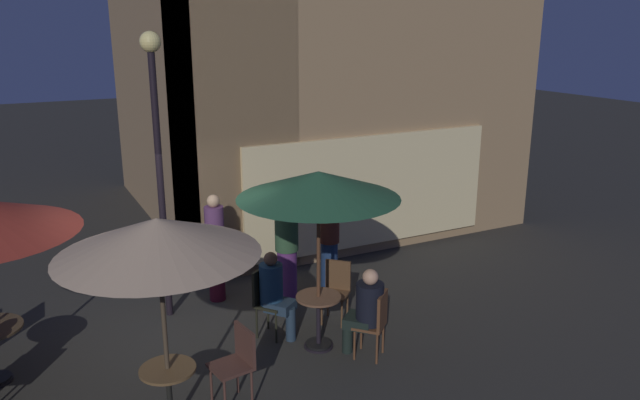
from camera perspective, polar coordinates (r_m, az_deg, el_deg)
name	(u,v)px	position (r m, az deg, el deg)	size (l,w,h in m)	color
ground_plane	(163,336)	(9.33, -14.11, -11.98)	(60.00, 60.00, 0.00)	#2F2D28
cafe_building	(270,31)	(12.96, -4.60, 15.10)	(7.27, 7.53, 8.24)	#9A7A53
street_lamp_near_corner	(157,135)	(9.10, -14.68, 5.74)	(0.29, 0.29, 4.18)	black
cafe_table_0	(319,313)	(8.57, -0.14, -10.32)	(0.61, 0.61, 0.76)	black
cafe_table_2	(169,389)	(7.22, -13.63, -16.42)	(0.61, 0.61, 0.73)	black
patio_umbrella_0	(318,186)	(7.94, -0.15, 1.30)	(2.12, 2.12, 2.48)	black
patio_umbrella_2	(158,238)	(6.47, -14.62, -3.36)	(2.08, 2.08, 2.42)	black
cafe_chair_0	(336,286)	(9.30, 1.52, -7.86)	(0.54, 0.54, 0.91)	brown
cafe_chair_1	(266,296)	(8.88, -4.97, -8.74)	(0.55, 0.55, 0.99)	black
cafe_chair_2	(376,319)	(8.33, 5.13, -10.82)	(0.54, 0.54, 0.93)	brown
cafe_chair_4	(237,358)	(7.46, -7.55, -14.14)	(0.49, 0.49, 0.93)	#4D2E26
patron_seated_0	(275,290)	(8.77, -4.17, -8.23)	(0.49, 0.52, 1.26)	#233446
patron_seated_1	(366,307)	(8.29, 4.23, -9.74)	(0.53, 0.54, 1.24)	black
patron_standing_3	(215,247)	(9.95, -9.54, -4.27)	(0.30, 0.30, 1.75)	#460F1E
patron_standing_4	(287,253)	(9.82, -3.05, -4.85)	(0.37, 0.37, 1.62)	#612E6F
patron_standing_5	(329,243)	(10.03, 0.86, -3.92)	(0.32, 0.32, 1.75)	navy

